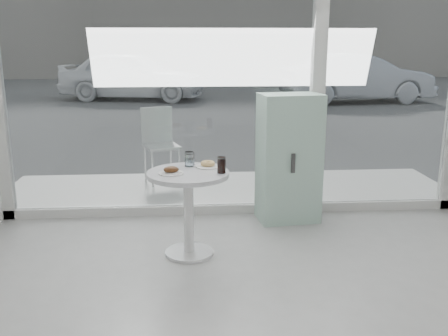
{
  "coord_description": "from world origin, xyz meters",
  "views": [
    {
      "loc": [
        -0.49,
        -2.3,
        1.87
      ],
      "look_at": [
        -0.2,
        1.7,
        0.85
      ],
      "focal_mm": 40.0,
      "sensor_mm": 36.0,
      "label": 1
    }
  ],
  "objects": [
    {
      "name": "plate_fritter",
      "position": [
        -0.64,
        1.84,
        0.8
      ],
      "size": [
        0.21,
        0.21,
        0.07
      ],
      "color": "white",
      "rests_on": "main_table"
    },
    {
      "name": "water_tumbler_a",
      "position": [
        -0.49,
        2.1,
        0.83
      ],
      "size": [
        0.08,
        0.08,
        0.13
      ],
      "color": "white",
      "rests_on": "main_table"
    },
    {
      "name": "plate_donut",
      "position": [
        -0.32,
        2.06,
        0.79
      ],
      "size": [
        0.22,
        0.22,
        0.05
      ],
      "color": "white",
      "rests_on": "main_table"
    },
    {
      "name": "patio_chair",
      "position": [
        -0.87,
        4.21,
        0.61
      ],
      "size": [
        0.54,
        0.54,
        0.98
      ],
      "rotation": [
        0.0,
        0.0,
        0.34
      ],
      "color": "silver",
      "rests_on": "patio_deck"
    },
    {
      "name": "car_white",
      "position": [
        -2.27,
        14.36,
        0.79
      ],
      "size": [
        4.95,
        2.83,
        1.59
      ],
      "primitive_type": "imported",
      "rotation": [
        0.0,
        0.0,
        1.36
      ],
      "color": "white",
      "rests_on": "street"
    },
    {
      "name": "cola_glass",
      "position": [
        -0.21,
        1.84,
        0.84
      ],
      "size": [
        0.07,
        0.07,
        0.14
      ],
      "color": "white",
      "rests_on": "main_table"
    },
    {
      "name": "main_table",
      "position": [
        -0.5,
        1.9,
        0.55
      ],
      "size": [
        0.72,
        0.72,
        0.77
      ],
      "color": "silver",
      "rests_on": "ground"
    },
    {
      "name": "street",
      "position": [
        0.0,
        16.0,
        -0.0
      ],
      "size": [
        40.0,
        24.0,
        0.0
      ],
      "primitive_type": "cube",
      "color": "#3D3D3D",
      "rests_on": "ground"
    },
    {
      "name": "storefront",
      "position": [
        0.07,
        3.0,
        1.71
      ],
      "size": [
        5.0,
        0.14,
        3.0
      ],
      "color": "silver",
      "rests_on": "ground"
    },
    {
      "name": "water_tumbler_b",
      "position": [
        -0.47,
        2.14,
        0.82
      ],
      "size": [
        0.07,
        0.07,
        0.11
      ],
      "color": "white",
      "rests_on": "main_table"
    },
    {
      "name": "car_silver",
      "position": [
        4.78,
        13.07,
        0.75
      ],
      "size": [
        4.71,
        2.02,
        1.51
      ],
      "primitive_type": "imported",
      "rotation": [
        0.0,
        0.0,
        1.66
      ],
      "color": "#96989D",
      "rests_on": "street"
    },
    {
      "name": "patio_deck",
      "position": [
        0.0,
        3.8,
        0.03
      ],
      "size": [
        5.6,
        1.6,
        0.05
      ],
      "primitive_type": "cube",
      "color": "silver",
      "rests_on": "ground"
    },
    {
      "name": "mint_cabinet",
      "position": [
        0.56,
        2.74,
        0.68
      ],
      "size": [
        0.67,
        0.49,
        1.35
      ],
      "rotation": [
        0.0,
        0.0,
        0.12
      ],
      "color": "#9AC5B4",
      "rests_on": "ground"
    },
    {
      "name": "room_shell",
      "position": [
        0.0,
        -0.56,
        1.91
      ],
      "size": [
        6.0,
        6.0,
        6.0
      ],
      "color": "white",
      "rests_on": "ground"
    }
  ]
}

